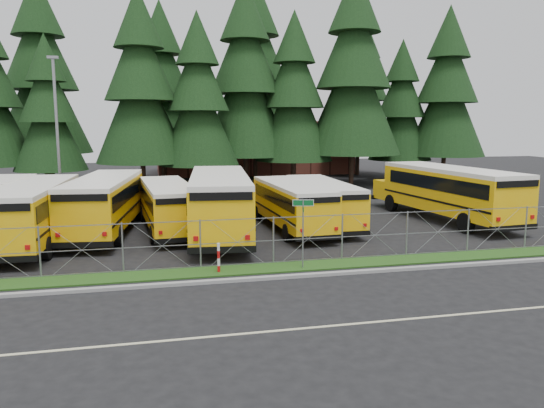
{
  "coord_description": "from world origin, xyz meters",
  "views": [
    {
      "loc": [
        -5.84,
        -21.8,
        5.79
      ],
      "look_at": [
        0.09,
        4.0,
        1.74
      ],
      "focal_mm": 35.0,
      "sensor_mm": 36.0,
      "label": 1
    }
  ],
  "objects": [
    {
      "name": "conifer_13",
      "position": [
        16.95,
        34.26,
        9.1
      ],
      "size": [
        8.23,
        8.23,
        18.19
      ],
      "primitive_type": null,
      "color": "black",
      "rests_on": "ground"
    },
    {
      "name": "conifer_6",
      "position": [
        7.16,
        25.75,
        7.92
      ],
      "size": [
        7.16,
        7.16,
        15.85
      ],
      "primitive_type": null,
      "color": "black",
      "rests_on": "ground"
    },
    {
      "name": "conifer_12",
      "position": [
        5.13,
        33.89,
        10.43
      ],
      "size": [
        9.43,
        9.43,
        20.86
      ],
      "primitive_type": null,
      "color": "black",
      "rests_on": "ground"
    },
    {
      "name": "bus_6",
      "position": [
        3.48,
        6.39,
        1.28
      ],
      "size": [
        2.47,
        9.83,
        2.57
      ],
      "primitive_type": null,
      "rotation": [
        0.0,
        0.0,
        -0.02
      ],
      "color": "#FFB508",
      "rests_on": "ground"
    },
    {
      "name": "brick_building",
      "position": [
        6.0,
        40.0,
        3.0
      ],
      "size": [
        22.0,
        10.0,
        6.0
      ],
      "primitive_type": "cube",
      "color": "brown",
      "rests_on": "ground"
    },
    {
      "name": "bus_5",
      "position": [
        1.52,
        5.79,
        1.3
      ],
      "size": [
        2.75,
        9.98,
        2.59
      ],
      "primitive_type": null,
      "rotation": [
        0.0,
        0.0,
        0.04
      ],
      "color": "#FFB508",
      "rests_on": "ground"
    },
    {
      "name": "bus_2",
      "position": [
        -8.2,
        7.11,
        1.5
      ],
      "size": [
        4.11,
        11.68,
        3.0
      ],
      "primitive_type": null,
      "rotation": [
        0.0,
        0.0,
        -0.13
      ],
      "color": "#FFB508",
      "rests_on": "ground"
    },
    {
      "name": "light_standard",
      "position": [
        -11.85,
        16.3,
        5.5
      ],
      "size": [
        0.7,
        0.35,
        10.14
      ],
      "color": "gray",
      "rests_on": "ground"
    },
    {
      "name": "striped_bollard",
      "position": [
        -3.38,
        -1.86,
        0.6
      ],
      "size": [
        0.11,
        0.11,
        1.2
      ],
      "primitive_type": "cylinder",
      "color": "#B20C0C",
      "rests_on": "ground"
    },
    {
      "name": "street_sign",
      "position": [
        -0.02,
        -1.98,
        2.03
      ],
      "size": [
        0.82,
        0.54,
        2.81
      ],
      "color": "gray",
      "rests_on": "ground"
    },
    {
      "name": "road_lane_line",
      "position": [
        0.0,
        -8.0,
        0.01
      ],
      "size": [
        50.0,
        0.12,
        0.01
      ],
      "primitive_type": "cube",
      "color": "beige",
      "rests_on": "ground"
    },
    {
      "name": "conifer_3",
      "position": [
        -6.45,
        24.38,
        8.43
      ],
      "size": [
        7.63,
        7.63,
        16.87
      ],
      "primitive_type": null,
      "color": "black",
      "rests_on": "ground"
    },
    {
      "name": "curb",
      "position": [
        0.0,
        -3.1,
        0.06
      ],
      "size": [
        50.0,
        0.25,
        0.12
      ],
      "primitive_type": "cube",
      "color": "gray",
      "rests_on": "ground"
    },
    {
      "name": "conifer_8",
      "position": [
        18.99,
        28.1,
        7.02
      ],
      "size": [
        6.35,
        6.35,
        14.05
      ],
      "primitive_type": null,
      "color": "black",
      "rests_on": "ground"
    },
    {
      "name": "conifer_11",
      "position": [
        -4.52,
        33.02,
        8.86
      ],
      "size": [
        8.02,
        8.02,
        17.73
      ],
      "primitive_type": null,
      "color": "black",
      "rests_on": "ground"
    },
    {
      "name": "chainlink_fence",
      "position": [
        0.0,
        -1.0,
        1.0
      ],
      "size": [
        44.0,
        0.1,
        2.0
      ],
      "primitive_type": null,
      "color": "gray",
      "rests_on": "ground"
    },
    {
      "name": "conifer_5",
      "position": [
        2.9,
        27.17,
        9.34
      ],
      "size": [
        8.45,
        8.45,
        18.69
      ],
      "primitive_type": null,
      "color": "black",
      "rests_on": "ground"
    },
    {
      "name": "conifer_9",
      "position": [
        23.07,
        26.49,
        8.59
      ],
      "size": [
        7.77,
        7.77,
        17.18
      ],
      "primitive_type": null,
      "color": "black",
      "rests_on": "ground"
    },
    {
      "name": "conifer_10",
      "position": [
        -15.74,
        33.49,
        9.86
      ],
      "size": [
        8.92,
        8.92,
        19.73
      ],
      "primitive_type": null,
      "color": "black",
      "rests_on": "ground"
    },
    {
      "name": "bus_4",
      "position": [
        -2.44,
        5.09,
        1.62
      ],
      "size": [
        4.29,
        12.62,
        3.24
      ],
      "primitive_type": null,
      "rotation": [
        0.0,
        0.0,
        -0.11
      ],
      "color": "#FFB508",
      "rests_on": "ground"
    },
    {
      "name": "conifer_2",
      "position": [
        -13.84,
        25.05,
        6.48
      ],
      "size": [
        5.86,
        5.86,
        12.95
      ],
      "primitive_type": null,
      "color": "black",
      "rests_on": "ground"
    },
    {
      "name": "bus_3",
      "position": [
        -5.03,
        6.81,
        1.32
      ],
      "size": [
        3.19,
        10.19,
        2.63
      ],
      "primitive_type": null,
      "rotation": [
        0.0,
        0.0,
        0.08
      ],
      "color": "#FFB508",
      "rests_on": "ground"
    },
    {
      "name": "ground",
      "position": [
        0.0,
        0.0,
        0.0
      ],
      "size": [
        120.0,
        120.0,
        0.0
      ],
      "primitive_type": "plane",
      "color": "black",
      "rests_on": "ground"
    },
    {
      "name": "grass_verge",
      "position": [
        0.0,
        -1.7,
        0.03
      ],
      "size": [
        50.0,
        1.4,
        0.06
      ],
      "primitive_type": "cube",
      "color": "#1F3F12",
      "rests_on": "ground"
    },
    {
      "name": "bus_1",
      "position": [
        -11.28,
        5.12,
        1.48
      ],
      "size": [
        3.27,
        11.42,
        2.96
      ],
      "primitive_type": null,
      "rotation": [
        0.0,
        0.0,
        -0.05
      ],
      "color": "#FFB508",
      "rests_on": "ground"
    },
    {
      "name": "bus_east",
      "position": [
        11.29,
        6.41,
        1.6
      ],
      "size": [
        4.02,
        12.46,
        3.21
      ],
      "primitive_type": null,
      "rotation": [
        0.0,
        0.0,
        0.09
      ],
      "color": "#FFB508",
      "rests_on": "ground"
    },
    {
      "name": "conifer_7",
      "position": [
        12.61,
        25.05,
        9.87
      ],
      "size": [
        8.92,
        8.92,
        19.74
      ],
      "primitive_type": null,
      "color": "black",
      "rests_on": "ground"
    },
    {
      "name": "conifer_4",
      "position": [
        -1.73,
        23.87,
        7.52
      ],
      "size": [
        6.8,
        6.8,
        15.04
      ],
      "primitive_type": null,
      "color": "black",
      "rests_on": "ground"
    }
  ]
}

